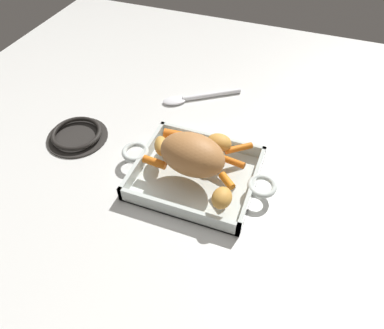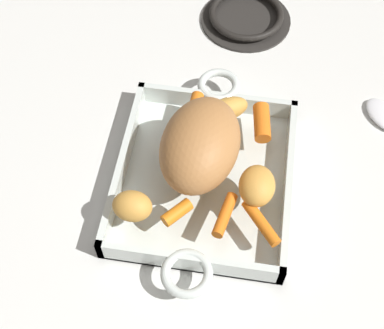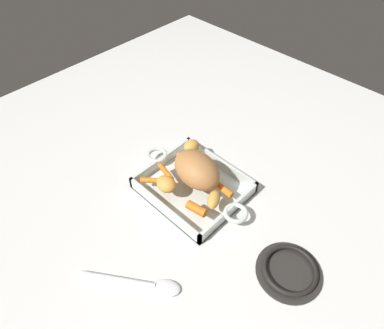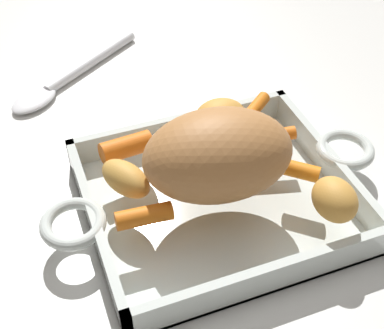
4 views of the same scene
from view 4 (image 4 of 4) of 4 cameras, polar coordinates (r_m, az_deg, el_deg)
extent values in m
plane|color=silver|center=(0.61, 2.71, -4.35)|extent=(1.72, 1.72, 0.00)
cube|color=silver|center=(0.60, 2.72, -4.05)|extent=(0.28, 0.25, 0.01)
cube|color=silver|center=(0.53, 7.90, -11.91)|extent=(0.28, 0.01, 0.04)
cube|color=silver|center=(0.67, -1.15, 3.83)|extent=(0.28, 0.01, 0.04)
cube|color=silver|center=(0.57, -10.12, -6.55)|extent=(0.01, 0.25, 0.04)
cube|color=silver|center=(0.65, 14.03, 0.11)|extent=(0.01, 0.25, 0.04)
torus|color=silver|center=(0.56, -12.42, -6.09)|extent=(0.07, 0.07, 0.01)
torus|color=silver|center=(0.65, 15.84, 1.53)|extent=(0.07, 0.07, 0.01)
ellipsoid|color=#B07440|center=(0.54, 2.76, 1.03)|extent=(0.17, 0.12, 0.09)
cylinder|color=orange|center=(0.59, 11.25, -0.60)|extent=(0.04, 0.04, 0.02)
cylinder|color=orange|center=(0.60, -6.96, 1.86)|extent=(0.06, 0.03, 0.03)
cylinder|color=orange|center=(0.53, -5.07, -5.42)|extent=(0.06, 0.02, 0.02)
cylinder|color=orange|center=(0.62, 7.92, 2.92)|extent=(0.07, 0.03, 0.02)
cylinder|color=orange|center=(0.66, 6.35, 5.55)|extent=(0.06, 0.06, 0.02)
ellipsoid|color=gold|center=(0.56, -7.00, -1.48)|extent=(0.06, 0.07, 0.03)
ellipsoid|color=gold|center=(0.55, 14.80, -3.58)|extent=(0.04, 0.05, 0.04)
ellipsoid|color=gold|center=(0.62, 2.98, 5.00)|extent=(0.06, 0.05, 0.04)
cylinder|color=white|center=(0.83, -10.50, 10.65)|extent=(0.16, 0.11, 0.01)
ellipsoid|color=white|center=(0.77, -16.32, 6.54)|extent=(0.08, 0.07, 0.01)
camera|label=1|loc=(0.44, 110.98, 16.58)|focal=33.07mm
camera|label=2|loc=(0.75, 55.48, 50.43)|focal=50.73mm
camera|label=3|loc=(0.93, -63.46, 49.68)|focal=31.41mm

